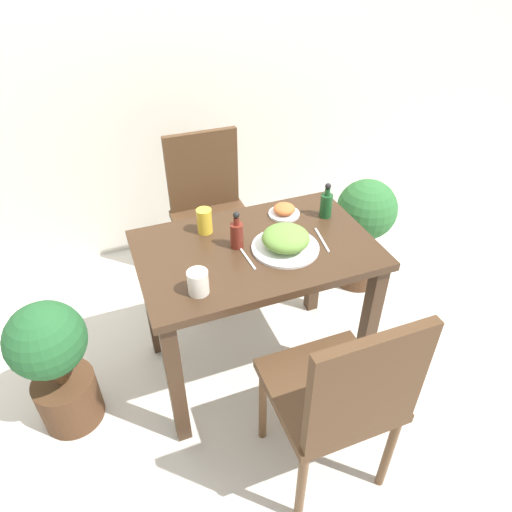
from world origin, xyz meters
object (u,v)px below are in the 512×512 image
condiment_bottle (326,204)px  sauce_bottle (237,234)px  potted_plant_right (364,227)px  chair_near (342,395)px  side_plate (284,211)px  potted_plant_left (55,362)px  chair_far (210,208)px  drink_cup (198,282)px  food_plate (286,240)px  juice_glass (205,221)px

condiment_bottle → sauce_bottle: bearing=-170.0°
potted_plant_right → sauce_bottle: bearing=-157.6°
chair_near → side_plate: (0.15, 0.83, 0.22)m
chair_near → potted_plant_right: chair_near is taller
sauce_bottle → potted_plant_left: bearing=-178.5°
condiment_bottle → potted_plant_left: size_ratio=0.26×
chair_far → drink_cup: bearing=-108.3°
food_plate → condiment_bottle: bearing=31.3°
chair_near → juice_glass: size_ratio=8.33×
chair_far → side_plate: chair_far is taller
chair_far → condiment_bottle: (0.38, -0.58, 0.26)m
chair_near → side_plate: 0.87m
food_plate → condiment_bottle: (0.27, 0.17, 0.02)m
chair_far → food_plate: chair_far is taller
chair_near → condiment_bottle: chair_near is taller
sauce_bottle → chair_near: bearing=-79.0°
sauce_bottle → potted_plant_left: size_ratio=0.26×
drink_cup → sauce_bottle: bearing=44.3°
chair_far → sauce_bottle: bearing=-95.8°
side_plate → condiment_bottle: condiment_bottle is taller
juice_glass → potted_plant_right: bearing=12.2°
sauce_bottle → condiment_bottle: bearing=10.0°
chair_near → potted_plant_right: (0.76, 1.04, -0.15)m
food_plate → side_plate: 0.26m
sauce_bottle → chair_far: bearing=84.2°
chair_near → chair_far: size_ratio=1.00×
drink_cup → potted_plant_right: bearing=27.7°
juice_glass → potted_plant_left: size_ratio=0.17×
chair_near → food_plate: (0.05, 0.59, 0.24)m
chair_near → condiment_bottle: bearing=-112.9°
potted_plant_left → condiment_bottle: bearing=4.6°
food_plate → condiment_bottle: condiment_bottle is taller
food_plate → potted_plant_left: (-0.98, 0.06, -0.40)m
chair_near → sauce_bottle: 0.74m
side_plate → food_plate: bearing=-112.8°
food_plate → potted_plant_left: size_ratio=0.43×
food_plate → potted_plant_left: food_plate is taller
food_plate → side_plate: (0.10, 0.24, -0.02)m
food_plate → sauce_bottle: size_ratio=1.67×
potted_plant_left → potted_plant_right: (1.69, 0.39, 0.02)m
side_plate → juice_glass: (-0.37, -0.00, 0.03)m
side_plate → condiment_bottle: 0.19m
side_plate → juice_glass: size_ratio=1.29×
chair_near → potted_plant_left: (-0.94, 0.66, -0.16)m
condiment_bottle → side_plate: bearing=155.9°
drink_cup → juice_glass: 0.39m
chair_near → food_plate: size_ratio=3.29×
chair_near → chair_far: same height
chair_far → food_plate: 0.79m
chair_near → sauce_bottle: (-0.13, 0.68, 0.26)m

